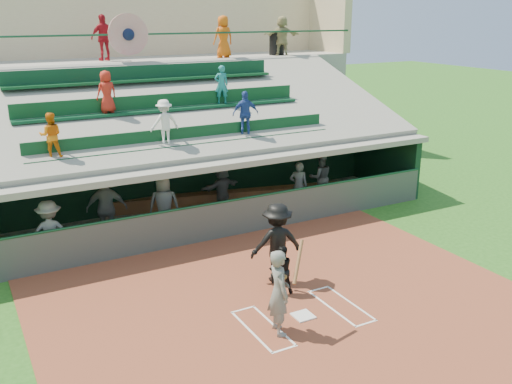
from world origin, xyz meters
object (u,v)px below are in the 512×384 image
home_plate (303,316)px  catcher (281,270)px  batter_at_plate (279,292)px  trash_bin (277,44)px

home_plate → catcher: bearing=83.4°
batter_at_plate → home_plate: bearing=19.7°
trash_bin → home_plate: bearing=-117.9°
home_plate → batter_at_plate: batter_at_plate is taller
catcher → trash_bin: size_ratio=1.24×
catcher → trash_bin: bearing=-106.7°
batter_at_plate → catcher: batter_at_plate is taller
home_plate → trash_bin: bearing=62.1°
home_plate → batter_at_plate: (-0.79, -0.28, 0.91)m
home_plate → trash_bin: 15.11m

